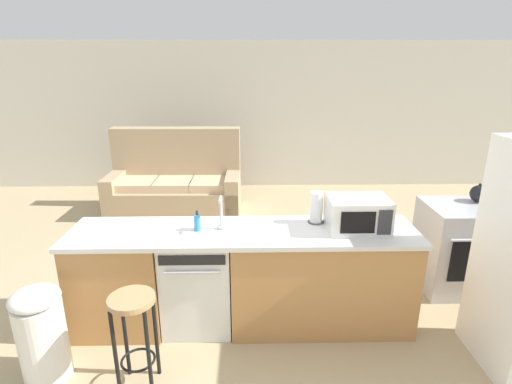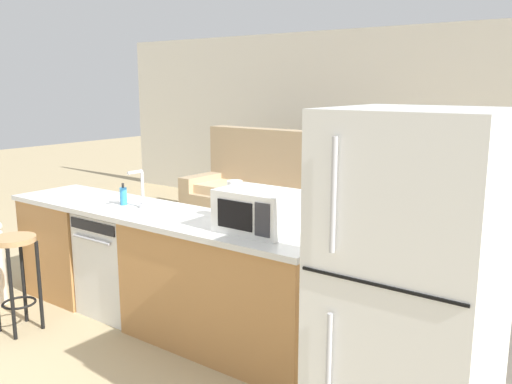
% 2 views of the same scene
% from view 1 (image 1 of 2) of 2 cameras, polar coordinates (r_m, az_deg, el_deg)
% --- Properties ---
extents(ground_plane, '(24.00, 24.00, 0.00)m').
position_cam_1_polar(ground_plane, '(3.83, -4.03, -17.92)').
color(ground_plane, tan).
extents(wall_back, '(10.00, 0.06, 2.60)m').
position_cam_1_polar(wall_back, '(7.35, -0.30, 10.77)').
color(wall_back, silver).
rests_on(wall_back, ground_plane).
extents(kitchen_counter, '(2.94, 0.66, 0.90)m').
position_cam_1_polar(kitchen_counter, '(3.60, -0.28, -12.52)').
color(kitchen_counter, '#B77F47').
rests_on(kitchen_counter, ground_plane).
extents(dishwasher, '(0.58, 0.61, 0.84)m').
position_cam_1_polar(dishwasher, '(3.62, -8.23, -12.46)').
color(dishwasher, white).
rests_on(dishwasher, ground_plane).
extents(stove_range, '(0.76, 0.68, 0.90)m').
position_cam_1_polar(stove_range, '(4.60, 27.16, -7.05)').
color(stove_range, '#B7B7BC').
rests_on(stove_range, ground_plane).
extents(microwave, '(0.50, 0.37, 0.28)m').
position_cam_1_polar(microwave, '(3.44, 14.33, -3.09)').
color(microwave, white).
rests_on(microwave, kitchen_counter).
extents(sink_faucet, '(0.07, 0.18, 0.30)m').
position_cam_1_polar(sink_faucet, '(3.35, -5.01, -3.32)').
color(sink_faucet, silver).
rests_on(sink_faucet, kitchen_counter).
extents(paper_towel_roll, '(0.14, 0.14, 0.28)m').
position_cam_1_polar(paper_towel_roll, '(3.52, 8.60, -2.24)').
color(paper_towel_roll, '#4C4C51').
rests_on(paper_towel_roll, kitchen_counter).
extents(soap_bottle, '(0.06, 0.06, 0.18)m').
position_cam_1_polar(soap_bottle, '(3.38, -8.38, -4.32)').
color(soap_bottle, '#338CCC').
rests_on(soap_bottle, kitchen_counter).
extents(kettle, '(0.21, 0.17, 0.19)m').
position_cam_1_polar(kettle, '(4.60, 29.23, -0.19)').
color(kettle, black).
rests_on(kettle, stove_range).
extents(bar_stool, '(0.32, 0.32, 0.74)m').
position_cam_1_polar(bar_stool, '(3.02, -17.03, -17.42)').
color(bar_stool, tan).
rests_on(bar_stool, ground_plane).
extents(trash_bin, '(0.35, 0.35, 0.74)m').
position_cam_1_polar(trash_bin, '(3.45, -28.31, -17.31)').
color(trash_bin, white).
rests_on(trash_bin, ground_plane).
extents(couch, '(2.01, 0.93, 1.27)m').
position_cam_1_polar(couch, '(6.38, -11.35, 0.89)').
color(couch, tan).
rests_on(couch, ground_plane).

